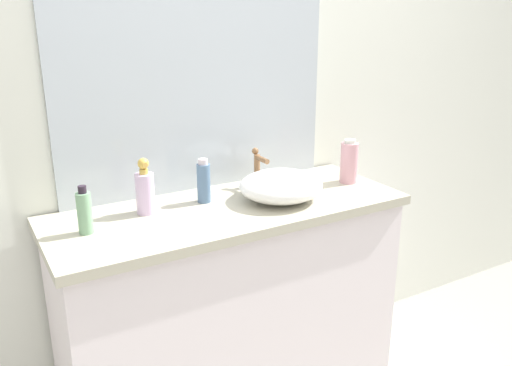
{
  "coord_description": "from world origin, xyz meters",
  "views": [
    {
      "loc": [
        -0.95,
        -1.26,
        1.63
      ],
      "look_at": [
        0.02,
        0.41,
        0.99
      ],
      "focal_mm": 37.56,
      "sensor_mm": 36.0,
      "label": 1
    }
  ],
  "objects_px": {
    "soap_dispenser": "(145,190)",
    "perfume_bottle": "(204,182)",
    "spray_can": "(85,212)",
    "sink_basin": "(281,186)",
    "lotion_bottle": "(349,162)"
  },
  "relations": [
    {
      "from": "soap_dispenser",
      "to": "lotion_bottle",
      "type": "distance_m",
      "value": 0.87
    },
    {
      "from": "sink_basin",
      "to": "spray_can",
      "type": "distance_m",
      "value": 0.74
    },
    {
      "from": "soap_dispenser",
      "to": "perfume_bottle",
      "type": "distance_m",
      "value": 0.23
    },
    {
      "from": "sink_basin",
      "to": "spray_can",
      "type": "relative_size",
      "value": 2.01
    },
    {
      "from": "sink_basin",
      "to": "lotion_bottle",
      "type": "relative_size",
      "value": 1.77
    },
    {
      "from": "soap_dispenser",
      "to": "perfume_bottle",
      "type": "height_order",
      "value": "soap_dispenser"
    },
    {
      "from": "soap_dispenser",
      "to": "perfume_bottle",
      "type": "bearing_deg",
      "value": 0.2
    },
    {
      "from": "lotion_bottle",
      "to": "spray_can",
      "type": "bearing_deg",
      "value": 179.59
    },
    {
      "from": "perfume_bottle",
      "to": "spray_can",
      "type": "distance_m",
      "value": 0.47
    },
    {
      "from": "perfume_bottle",
      "to": "spray_can",
      "type": "height_order",
      "value": "perfume_bottle"
    },
    {
      "from": "sink_basin",
      "to": "soap_dispenser",
      "type": "distance_m",
      "value": 0.52
    },
    {
      "from": "perfume_bottle",
      "to": "lotion_bottle",
      "type": "bearing_deg",
      "value": -7.64
    },
    {
      "from": "lotion_bottle",
      "to": "perfume_bottle",
      "type": "relative_size",
      "value": 1.09
    },
    {
      "from": "sink_basin",
      "to": "perfume_bottle",
      "type": "relative_size",
      "value": 1.93
    },
    {
      "from": "lotion_bottle",
      "to": "spray_can",
      "type": "distance_m",
      "value": 1.1
    }
  ]
}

